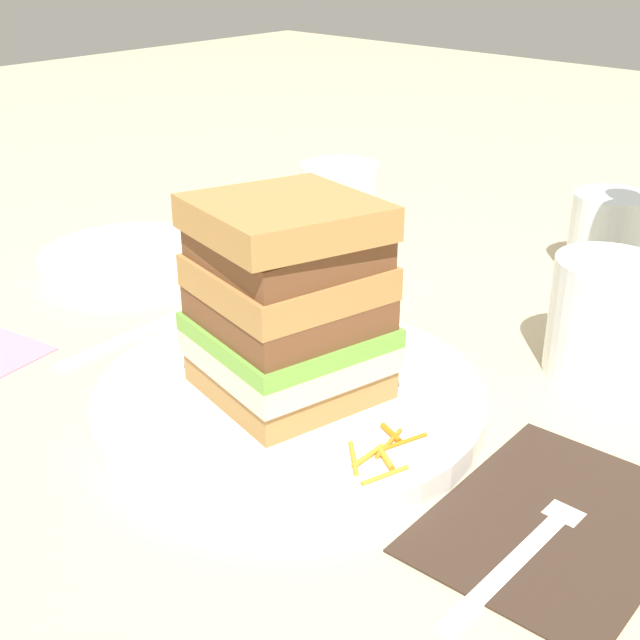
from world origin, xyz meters
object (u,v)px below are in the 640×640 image
napkin_dark (557,520)px  side_plate (132,259)px  main_plate (290,399)px  empty_tumbler_1 (339,213)px  fork (537,535)px  empty_tumbler_0 (607,235)px  knife (154,325)px  juice_glass (602,321)px  sandwich (288,300)px

napkin_dark → side_plate: size_ratio=0.93×
main_plate → empty_tumbler_1: 0.29m
fork → side_plate: (-0.48, 0.09, 0.00)m
main_plate → empty_tumbler_0: bearing=83.3°
knife → juice_glass: size_ratio=2.31×
fork → side_plate: size_ratio=0.95×
knife → juice_glass: (0.30, 0.18, 0.04)m
fork → knife: fork is taller
napkin_dark → fork: 0.02m
empty_tumbler_0 → empty_tumbler_1: (-0.21, -0.14, 0.01)m
fork → empty_tumbler_0: (-0.15, 0.38, 0.03)m
empty_tumbler_1 → side_plate: (-0.13, -0.15, -0.04)m
knife → juice_glass: 0.35m
napkin_dark → empty_tumbler_1: (-0.35, 0.22, 0.05)m
fork → empty_tumbler_1: empty_tumbler_1 is taller
napkin_dark → knife: bearing=-180.0°
juice_glass → knife: bearing=-149.3°
main_plate → knife: main_plate is taller
empty_tumbler_0 → sandwich: bearing=-96.6°
side_plate → juice_glass: bearing=14.7°
fork → empty_tumbler_1: 0.43m
empty_tumbler_1 → empty_tumbler_0: bearing=33.5°
juice_glass → empty_tumbler_0: bearing=114.8°
main_plate → napkin_dark: main_plate is taller
napkin_dark → side_plate: 0.49m
main_plate → juice_glass: (0.13, 0.19, 0.03)m
empty_tumbler_1 → sandwich: bearing=-55.0°
knife → juice_glass: bearing=30.7°
sandwich → napkin_dark: sandwich is taller
napkin_dark → empty_tumbler_1: bearing=148.5°
fork → juice_glass: (-0.07, 0.20, 0.04)m
fork → side_plate: 0.49m
juice_glass → empty_tumbler_0: juice_glass is taller
sandwich → napkin_dark: bearing=5.2°
fork → juice_glass: bearing=108.3°
fork → empty_tumbler_1: bearing=146.0°
main_plate → sandwich: bearing=-60.3°
main_plate → empty_tumbler_1: (-0.16, 0.23, 0.04)m
sandwich → juice_glass: 0.23m
sandwich → fork: (0.19, -0.01, -0.08)m
main_plate → empty_tumbler_1: empty_tumbler_1 is taller
main_plate → juice_glass: juice_glass is taller
knife → juice_glass: juice_glass is taller
side_plate → sandwich: bearing=-15.9°
side_plate → main_plate: bearing=-15.8°
knife → empty_tumbler_0: bearing=58.6°
sandwich → empty_tumbler_0: 0.38m
napkin_dark → sandwich: bearing=-174.8°
sandwich → knife: 0.19m
empty_tumbler_1 → side_plate: bearing=-130.9°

